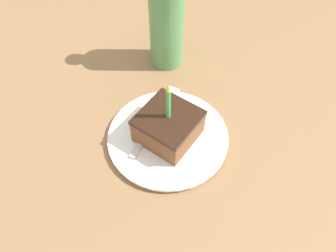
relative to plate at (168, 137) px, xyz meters
name	(u,v)px	position (x,y,z in m)	size (l,w,h in m)	color
ground_plane	(158,151)	(0.02, -0.01, -0.03)	(2.40, 2.40, 0.04)	olive
plate	(168,137)	(0.00, 0.00, 0.00)	(0.22, 0.22, 0.01)	white
cake_slice	(168,126)	(0.00, 0.00, 0.03)	(0.10, 0.10, 0.13)	brown
fork	(158,115)	(-0.03, -0.04, 0.01)	(0.18, 0.05, 0.01)	silver
bottle	(167,23)	(-0.18, -0.13, 0.09)	(0.07, 0.07, 0.24)	#599959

